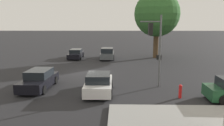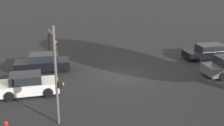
# 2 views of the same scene
# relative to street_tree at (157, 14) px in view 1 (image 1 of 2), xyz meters

# --- Properties ---
(ground_plane) EXTENTS (300.00, 300.00, 0.00)m
(ground_plane) POSITION_rel_street_tree_xyz_m (9.85, -9.07, -6.21)
(ground_plane) COLOR black
(street_tree) EXTENTS (6.40, 6.40, 9.44)m
(street_tree) POSITION_rel_street_tree_xyz_m (0.00, 0.00, 0.00)
(street_tree) COLOR #4C3823
(street_tree) RESTS_ON ground_plane
(traffic_signal) EXTENTS (0.69, 1.72, 5.47)m
(traffic_signal) POSITION_rel_street_tree_xyz_m (15.17, -2.72, -2.72)
(traffic_signal) COLOR #515456
(traffic_signal) RESTS_ON ground_plane
(crossing_car_0) EXTENTS (4.39, 1.97, 1.41)m
(crossing_car_0) POSITION_rel_street_tree_xyz_m (15.81, -11.47, -5.54)
(crossing_car_0) COLOR black
(crossing_car_0) RESTS_ON ground_plane
(crossing_car_1) EXTENTS (4.51, 1.92, 1.30)m
(crossing_car_1) POSITION_rel_street_tree_xyz_m (0.89, -11.48, -5.59)
(crossing_car_1) COLOR black
(crossing_car_1) RESTS_ON ground_plane
(crossing_car_2) EXTENTS (4.56, 1.99, 1.56)m
(crossing_car_2) POSITION_rel_street_tree_xyz_m (1.39, -6.99, -5.48)
(crossing_car_2) COLOR #4C5156
(crossing_car_2) RESTS_ON ground_plane
(crossing_car_3) EXTENTS (3.98, 1.96, 1.42)m
(crossing_car_3) POSITION_rel_street_tree_xyz_m (16.87, -6.87, -5.54)
(crossing_car_3) COLOR silver
(crossing_car_3) RESTS_ON ground_plane
(fire_hydrant) EXTENTS (0.22, 0.22, 0.92)m
(fire_hydrant) POSITION_rel_street_tree_xyz_m (17.80, -1.44, -5.72)
(fire_hydrant) COLOR red
(fire_hydrant) RESTS_ON ground_plane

